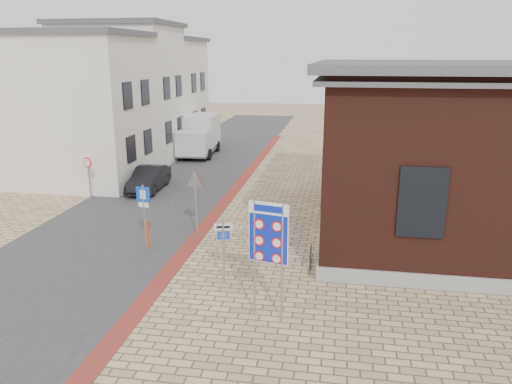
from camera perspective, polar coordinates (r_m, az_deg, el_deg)
The scene contains 16 objects.
ground at distance 16.01m, azimuth -4.06°, elevation -10.81°, with size 120.00×120.00×0.00m, color tan.
road_strip at distance 31.10m, azimuth -7.42°, elevation 2.23°, with size 7.00×60.00×0.02m, color #38383A.
curb_strip at distance 25.54m, azimuth -3.15°, elevation -0.59°, with size 0.60×40.00×0.02m, color maroon.
brick_building at distance 21.92m, azimuth 24.12°, elevation 4.70°, with size 13.00×13.00×6.80m.
townhouse_near at distance 29.84m, azimuth -19.69°, elevation 9.01°, with size 7.40×6.40×8.30m.
townhouse_mid at distance 35.15m, azimuth -14.98°, elevation 10.89°, with size 7.40×6.40×9.10m.
townhouse_far at distance 40.70m, azimuth -11.43°, elevation 11.10°, with size 7.40×6.40×8.30m.
bike_rack at distance 17.52m, azimuth 6.18°, elevation -7.50°, with size 0.08×1.80×0.60m.
sedan at distance 27.26m, azimuth -12.16°, elevation 1.48°, with size 1.36×3.89×1.28m, color black.
box_truck at distance 36.29m, azimuth -6.50°, elevation 6.50°, with size 2.57×5.53×2.83m.
border_sign at distance 13.39m, azimuth 1.44°, elevation -4.94°, with size 1.12×0.30×3.32m.
essen_sign at distance 15.70m, azimuth -3.73°, elevation -5.77°, with size 0.57×0.17×2.15m.
parking_sign at distance 18.76m, azimuth -12.70°, elevation -1.58°, with size 0.55×0.12×2.49m.
yield_sign at distance 19.63m, azimuth -6.93°, elevation 0.65°, with size 0.92×0.40×2.72m.
speed_sign at distance 25.60m, azimuth -18.57°, elevation 2.13°, with size 0.50×0.24×2.28m.
bollard at distance 19.27m, azimuth -12.30°, elevation -4.72°, with size 0.10×0.10×1.08m, color #FF420D.
Camera 1 is at (3.50, -13.92, 7.09)m, focal length 35.00 mm.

